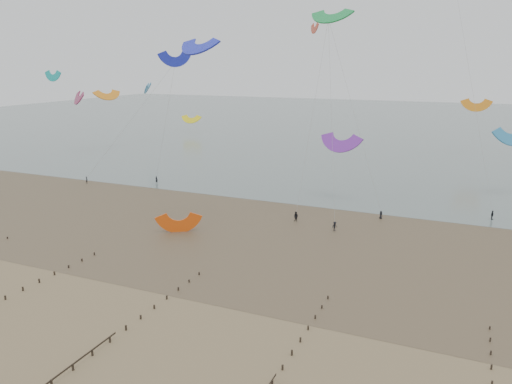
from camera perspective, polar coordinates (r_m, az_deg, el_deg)
ground at (r=62.36m, az=-15.42°, el=-12.65°), size 500.00×500.00×0.00m
sea_and_shore at (r=91.13m, az=-3.92°, el=-3.33°), size 500.00×665.00×0.03m
kitesurfer_lead at (r=125.49m, az=-18.77°, el=1.30°), size 0.74×0.72×1.71m
kitesurfers at (r=93.90m, az=19.70°, el=-3.10°), size 107.04×21.56×1.87m
grounded_kite at (r=86.26m, az=-8.78°, el=-4.53°), size 8.30×7.85×3.62m
kites_airborne at (r=139.29m, az=4.08°, el=11.19°), size 234.02×122.07×42.27m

